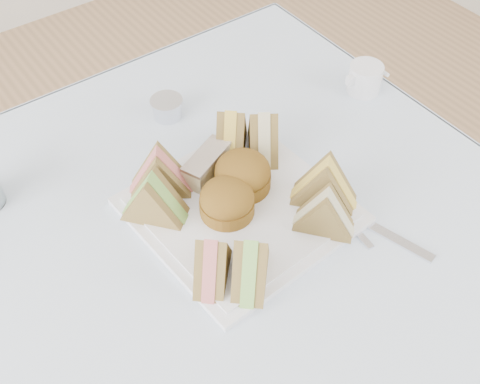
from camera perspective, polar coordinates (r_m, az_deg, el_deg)
table at (r=1.24m, az=-1.45°, el=-16.28°), size 0.90×0.90×0.74m
tablecloth at (r=0.91m, az=-1.89°, el=-6.10°), size 1.02×1.02×0.01m
serving_plate at (r=0.96m, az=-0.00°, el=-1.76°), size 0.32×0.32×0.01m
sandwich_fl_a at (r=0.84m, az=-2.67°, el=-6.28°), size 0.10×0.10×0.08m
sandwich_fl_b at (r=0.84m, az=1.02°, el=-6.47°), size 0.10×0.10×0.09m
sandwich_fr_a at (r=0.94m, az=8.10°, el=1.02°), size 0.10×0.11×0.09m
sandwich_fr_b at (r=0.91m, az=8.08°, el=-1.69°), size 0.09×0.10×0.08m
sandwich_bl_a at (r=0.92m, az=-8.27°, el=-0.38°), size 0.10×0.11×0.09m
sandwich_bl_b at (r=0.95m, az=-7.66°, el=2.03°), size 0.11×0.10×0.09m
sandwich_br_a at (r=1.01m, az=2.23°, el=5.61°), size 0.09×0.11×0.09m
sandwich_br_b at (r=1.01m, az=-0.85°, el=5.79°), size 0.10×0.10×0.09m
scone_left at (r=0.92m, az=-1.25°, el=-0.81°), size 0.10×0.10×0.06m
scone_right at (r=0.96m, az=0.25°, el=1.73°), size 0.12×0.12×0.06m
pastry_slice at (r=0.99m, az=-3.17°, el=2.60°), size 0.10×0.07×0.04m
tea_strainer at (r=1.13m, az=-6.92°, el=7.83°), size 0.07×0.07×0.03m
knife at (r=0.96m, az=12.45°, el=-3.21°), size 0.07×0.20×0.00m
fork at (r=0.98m, az=8.88°, el=-1.30°), size 0.03×0.20×0.00m
creamer_jug at (r=1.19m, az=11.76°, el=10.50°), size 0.07×0.07×0.06m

